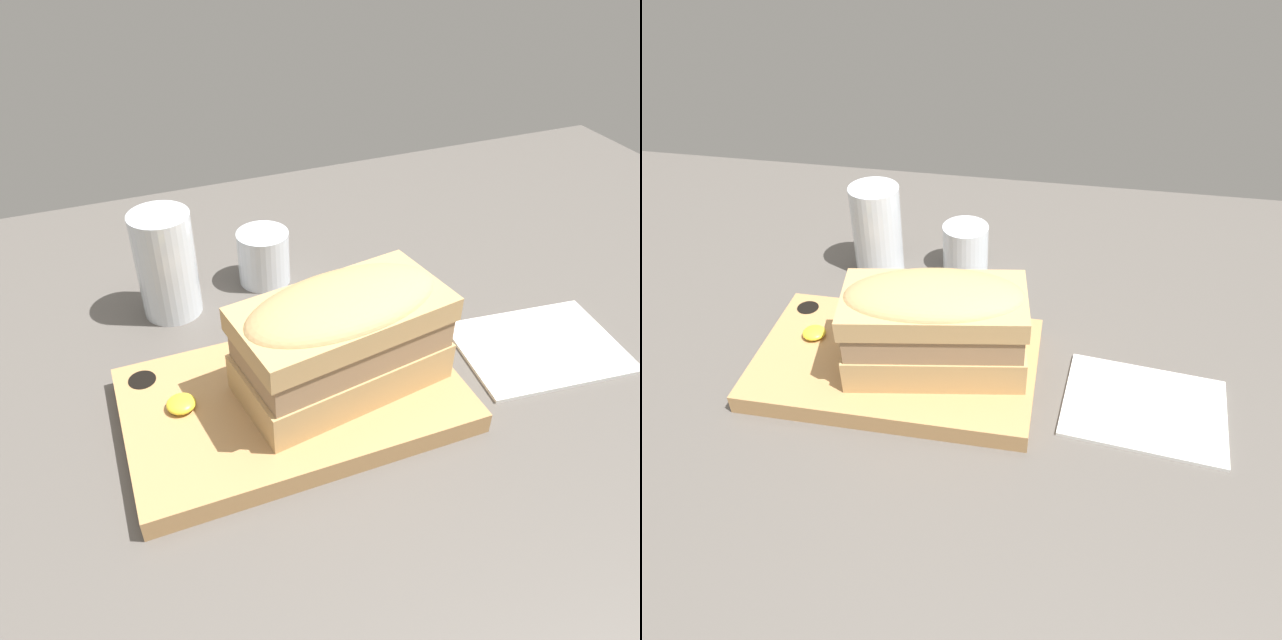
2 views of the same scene
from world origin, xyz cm
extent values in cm
cube|color=#56514C|center=(0.00, 0.00, 1.00)|extent=(146.07, 97.85, 2.00)
cube|color=tan|center=(-2.80, -1.67, 3.08)|extent=(30.96, 18.60, 2.17)
cylinder|color=black|center=(-15.68, 5.03, 3.68)|extent=(2.60, 2.60, 1.08)
cube|color=tan|center=(1.80, -1.99, 6.08)|extent=(20.11, 12.40, 3.84)
cube|color=#9E7A56|center=(1.80, -1.99, 9.48)|extent=(19.31, 11.91, 2.97)
cube|color=tan|center=(1.80, -1.99, 12.12)|extent=(20.11, 12.40, 2.30)
ellipsoid|color=tan|center=(1.80, -1.99, 13.08)|extent=(19.71, 12.15, 3.45)
ellipsoid|color=yellow|center=(-12.90, -0.02, 4.69)|extent=(2.65, 2.65, 1.06)
cylinder|color=silver|center=(-10.41, 18.16, 8.10)|extent=(6.56, 6.56, 12.19)
cylinder|color=silver|center=(-10.41, 18.16, 4.94)|extent=(5.77, 5.77, 5.49)
cylinder|color=silver|center=(1.17, 20.29, 5.25)|extent=(6.18, 6.18, 6.51)
cylinder|color=#33050F|center=(1.17, 20.29, 4.66)|extent=(5.56, 5.56, 4.92)
cube|color=white|center=(24.26, -2.88, 2.20)|extent=(17.86, 14.16, 0.40)
camera|label=1|loc=(-15.79, -41.51, 44.60)|focal=35.00mm
camera|label=2|loc=(13.40, -51.21, 50.04)|focal=35.00mm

